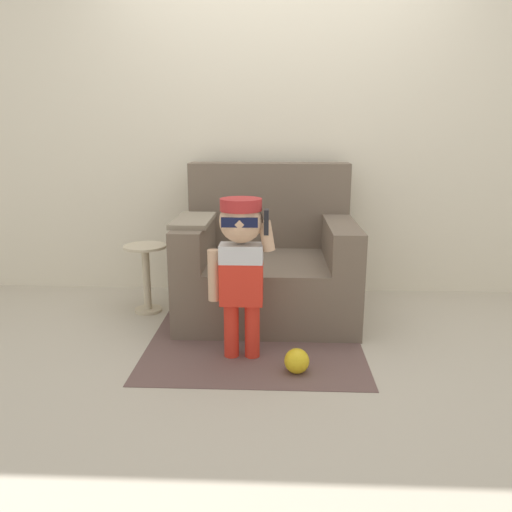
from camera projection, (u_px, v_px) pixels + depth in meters
ground_plane at (276, 317)px, 3.38m from camera, size 10.00×10.00×0.00m
wall_back at (278, 121)px, 3.69m from camera, size 10.00×0.05×2.60m
armchair at (267, 262)px, 3.43m from camera, size 1.17×0.96×1.01m
person_child at (241, 254)px, 2.65m from camera, size 0.36×0.27×0.89m
side_table at (146, 272)px, 3.43m from camera, size 0.29×0.29×0.47m
rug at (255, 340)px, 3.00m from camera, size 1.25×1.19×0.01m
toy_ball at (297, 361)px, 2.59m from camera, size 0.13×0.13×0.13m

